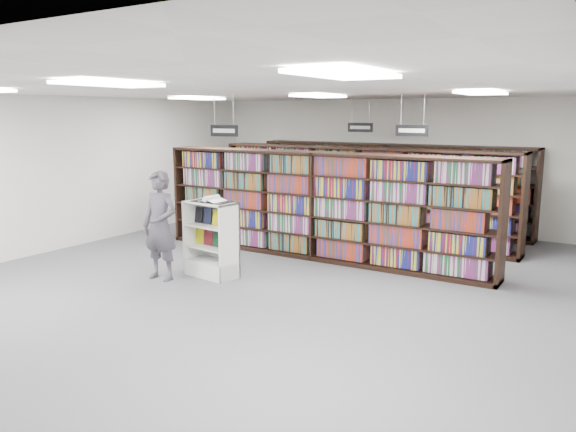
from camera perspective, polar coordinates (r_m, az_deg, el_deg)
The scene contains 18 objects.
floor at distance 9.59m, azimuth -2.84°, elevation -6.80°, with size 12.00×12.00×0.00m, color #4C4D51.
ceiling at distance 9.18m, azimuth -3.02°, elevation 12.67°, with size 10.00×12.00×0.10m, color silver.
wall_back at distance 14.56m, azimuth 10.71°, elevation 5.30°, with size 10.00×0.10×3.20m, color silver.
wall_left at distance 12.76m, azimuth -21.76°, elevation 4.08°, with size 0.10×12.00×3.20m, color silver.
bookshelf_row_near at distance 11.02m, azimuth 3.03°, elevation 1.04°, with size 7.00×0.60×2.10m.
bookshelf_row_mid at distance 12.79m, azimuth 7.37°, elevation 2.25°, with size 7.00×0.60×2.10m.
bookshelf_row_far at distance 14.34m, azimuth 10.20°, elevation 3.03°, with size 7.00×0.60×2.10m.
aisle_sign_left at distance 10.87m, azimuth -6.51°, elevation 8.71°, with size 0.65×0.02×0.80m.
aisle_sign_right at distance 11.18m, azimuth 12.46°, elevation 8.58°, with size 0.65×0.02×0.80m.
aisle_sign_center at distance 13.78m, azimuth 7.35°, elevation 9.00°, with size 0.65×0.02×0.80m.
troffer_front_center at distance 6.93m, azimuth -17.69°, elevation 12.68°, with size 0.60×1.20×0.04m, color white.
troffer_front_right at distance 5.06m, azimuth 5.77°, elevation 14.18°, with size 0.60×1.20×0.04m, color white.
troffer_back_left at distance 12.60m, azimuth -9.17°, elevation 11.71°, with size 0.60×1.20×0.04m, color white.
troffer_back_center at distance 10.88m, azimuth 3.14°, elevation 12.08°, with size 0.60×1.20×0.04m, color white.
troffer_back_right at distance 9.80m, azimuth 19.06°, elevation 11.75°, with size 0.60×1.20×0.04m, color white.
endcap_display at distance 9.97m, azimuth -7.66°, elevation -3.50°, with size 1.00×0.59×1.33m.
open_book at distance 9.77m, azimuth -7.74°, elevation 1.61°, with size 0.69×0.42×0.13m.
shopper at distance 9.83m, azimuth -12.85°, elevation -0.98°, with size 0.68×0.45×1.88m, color #4C4852.
Camera 1 is at (5.23, -7.53, 2.81)m, focal length 35.00 mm.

